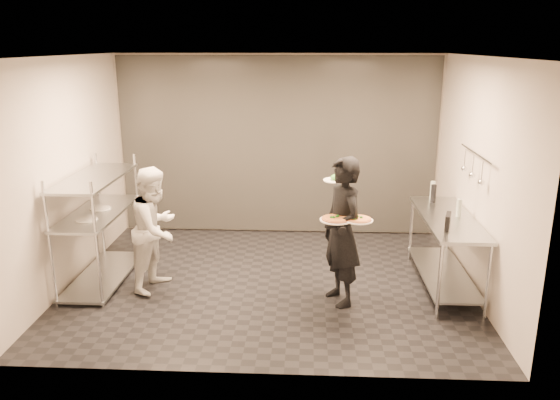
# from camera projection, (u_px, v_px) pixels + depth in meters

# --- Properties ---
(room_shell) EXTENTS (5.00, 4.00, 2.80)m
(room_shell) POSITION_uv_depth(u_px,v_px,m) (274.00, 156.00, 7.71)
(room_shell) COLOR black
(room_shell) RESTS_ON ground
(pass_rack) EXTENTS (0.60, 1.60, 1.50)m
(pass_rack) POSITION_uv_depth(u_px,v_px,m) (98.00, 223.00, 6.86)
(pass_rack) COLOR silver
(pass_rack) RESTS_ON ground
(prep_counter) EXTENTS (0.60, 1.80, 0.92)m
(prep_counter) POSITION_uv_depth(u_px,v_px,m) (446.00, 239.00, 6.68)
(prep_counter) COLOR silver
(prep_counter) RESTS_ON ground
(utensil_rail) EXTENTS (0.07, 1.20, 0.31)m
(utensil_rail) POSITION_uv_depth(u_px,v_px,m) (474.00, 166.00, 6.42)
(utensil_rail) COLOR silver
(utensil_rail) RESTS_ON room_shell
(waiter) EXTENTS (0.64, 0.75, 1.74)m
(waiter) POSITION_uv_depth(u_px,v_px,m) (342.00, 232.00, 6.22)
(waiter) COLOR black
(waiter) RESTS_ON ground
(chef) EXTENTS (0.77, 0.88, 1.53)m
(chef) POSITION_uv_depth(u_px,v_px,m) (156.00, 229.00, 6.64)
(chef) COLOR silver
(chef) RESTS_ON ground
(pizza_plate_near) EXTENTS (0.35, 0.35, 0.05)m
(pizza_plate_near) POSITION_uv_depth(u_px,v_px,m) (336.00, 219.00, 6.01)
(pizza_plate_near) COLOR silver
(pizza_plate_near) RESTS_ON waiter
(pizza_plate_far) EXTENTS (0.31, 0.31, 0.05)m
(pizza_plate_far) POSITION_uv_depth(u_px,v_px,m) (359.00, 219.00, 5.96)
(pizza_plate_far) COLOR silver
(pizza_plate_far) RESTS_ON waiter
(salad_plate) EXTENTS (0.31, 0.31, 0.07)m
(salad_plate) POSITION_uv_depth(u_px,v_px,m) (337.00, 179.00, 6.40)
(salad_plate) COLOR silver
(salad_plate) RESTS_ON waiter
(pos_monitor) EXTENTS (0.12, 0.25, 0.18)m
(pos_monitor) POSITION_uv_depth(u_px,v_px,m) (448.00, 221.00, 6.14)
(pos_monitor) COLOR black
(pos_monitor) RESTS_ON prep_counter
(bottle_green) EXTENTS (0.07, 0.07, 0.24)m
(bottle_green) POSITION_uv_depth(u_px,v_px,m) (433.00, 190.00, 7.34)
(bottle_green) COLOR #919E92
(bottle_green) RESTS_ON prep_counter
(bottle_clear) EXTENTS (0.06, 0.06, 0.22)m
(bottle_clear) POSITION_uv_depth(u_px,v_px,m) (459.00, 208.00, 6.59)
(bottle_clear) COLOR #919E92
(bottle_clear) RESTS_ON prep_counter
(bottle_dark) EXTENTS (0.07, 0.07, 0.24)m
(bottle_dark) POSITION_uv_depth(u_px,v_px,m) (433.00, 194.00, 7.17)
(bottle_dark) COLOR black
(bottle_dark) RESTS_ON prep_counter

